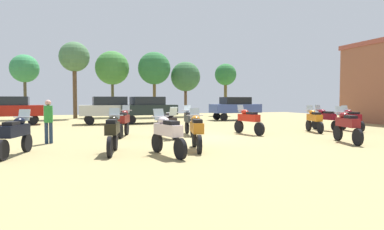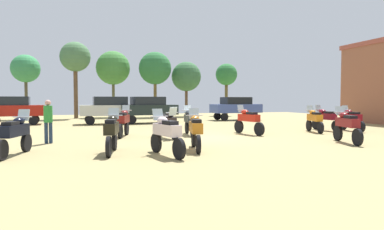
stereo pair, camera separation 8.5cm
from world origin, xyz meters
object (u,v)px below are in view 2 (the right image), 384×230
motorcycle_5 (314,119)px  motorcycle_12 (15,133)px  motorcycle_1 (167,123)px  motorcycle_13 (326,118)px  car_5 (148,108)px  tree_7 (226,75)px  motorcycle_11 (248,120)px  car_1 (236,107)px  motorcycle_4 (352,118)px  tree_6 (26,69)px  motorcycle_2 (124,121)px  tree_1 (155,69)px  motorcycle_10 (189,121)px  tree_4 (75,58)px  tree_5 (186,77)px  motorcycle_3 (347,125)px  motorcycle_8 (166,133)px  car_4 (11,108)px  person_1 (48,118)px  tree_2 (113,68)px  motorcycle_6 (112,131)px  motorcycle_9 (196,130)px

motorcycle_5 → motorcycle_12: 14.47m
motorcycle_1 → motorcycle_13: motorcycle_13 is taller
car_5 → tree_7: 14.62m
motorcycle_11 → car_1: 11.90m
motorcycle_4 → tree_6: bearing=146.0°
car_1 → car_5: same height
motorcycle_2 → car_1: bearing=61.0°
motorcycle_11 → tree_1: (-1.35, 18.11, 4.22)m
motorcycle_10 → tree_4: (-6.02, 17.16, 4.97)m
motorcycle_2 → tree_1: (4.90, 17.33, 4.22)m
motorcycle_12 → tree_5: 25.62m
motorcycle_3 → motorcycle_11: size_ratio=0.97×
motorcycle_10 → motorcycle_4: bearing=2.4°
motorcycle_8 → tree_7: (12.46, 24.11, 3.81)m
tree_1 → tree_5: size_ratio=1.14×
motorcycle_2 → car_4: (-6.83, 9.79, 0.43)m
motorcycle_4 → motorcycle_11: 6.42m
motorcycle_5 → car_5: bearing=143.6°
motorcycle_2 → car_4: size_ratio=0.47×
motorcycle_5 → tree_1: tree_1 is taller
car_1 → car_4: bearing=88.8°
person_1 → tree_2: size_ratio=0.26×
motorcycle_6 → tree_7: tree_7 is taller
motorcycle_8 → car_4: car_4 is taller
motorcycle_5 → tree_6: tree_6 is taller
car_4 → tree_1: tree_1 is taller
tree_4 → person_1: bearing=-91.2°
tree_1 → tree_7: tree_1 is taller
motorcycle_1 → person_1: 5.07m
tree_4 → tree_5: size_ratio=1.24×
motorcycle_4 → car_4: size_ratio=0.49×
motorcycle_9 → tree_1: 22.92m
tree_1 → tree_4: tree_4 is taller
motorcycle_5 → motorcycle_6: motorcycle_6 is taller
car_5 → tree_2: tree_2 is taller
motorcycle_4 → motorcycle_5: motorcycle_5 is taller
motorcycle_2 → motorcycle_6: 4.95m
motorcycle_2 → motorcycle_10: motorcycle_2 is taller
motorcycle_1 → motorcycle_10: (1.36, 0.88, 0.02)m
motorcycle_4 → person_1: size_ratio=1.23×
tree_7 → motorcycle_12: bearing=-126.9°
motorcycle_9 → tree_5: bearing=86.3°
motorcycle_1 → car_4: bearing=-65.0°
tree_1 → car_4: bearing=-147.3°
tree_4 → tree_6: tree_4 is taller
motorcycle_13 → tree_1: size_ratio=0.33×
car_4 → car_5: same height
car_4 → tree_7: bearing=-72.0°
motorcycle_2 → motorcycle_8: 5.88m
tree_6 → tree_7: bearing=3.5°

